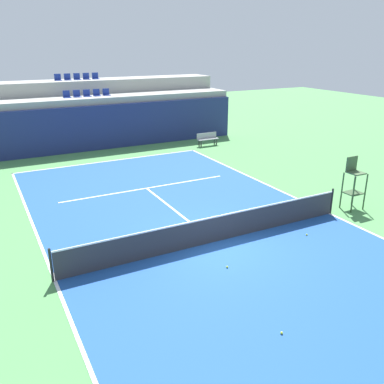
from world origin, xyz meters
name	(u,v)px	position (x,y,z in m)	size (l,w,h in m)	color
ground_plane	(215,242)	(0.00, 0.00, 0.00)	(80.00, 80.00, 0.00)	#4C8C4C
court_surface	(215,242)	(0.00, 0.00, 0.01)	(11.00, 24.00, 0.01)	#1E4C99
baseline_far	(111,161)	(0.00, 11.95, 0.01)	(11.00, 0.10, 0.00)	white
sideline_left	(55,281)	(-5.45, 0.00, 0.01)	(0.10, 24.00, 0.00)	white
sideline_right	(329,213)	(5.45, 0.00, 0.01)	(0.10, 24.00, 0.00)	white
service_line_far	(146,188)	(0.00, 6.40, 0.01)	(8.26, 0.10, 0.00)	white
centre_service_line	(175,211)	(0.00, 3.20, 0.01)	(0.10, 6.40, 0.00)	white
back_wall	(95,128)	(0.00, 15.02, 1.43)	(19.96, 0.30, 2.86)	navy
stands_tier_lower	(90,122)	(0.00, 16.37, 1.64)	(19.96, 2.40, 3.27)	#9E9E99
stands_tier_upper	(80,110)	(0.00, 18.77, 2.08)	(19.96, 2.40, 4.16)	#9E9E99
seating_row_lower	(87,94)	(0.00, 16.47, 3.40)	(3.04, 0.44, 0.44)	navy
seating_row_upper	(77,78)	(0.00, 18.87, 4.29)	(3.04, 0.44, 0.44)	navy
tennis_net	(215,229)	(0.00, 0.00, 0.51)	(11.08, 0.08, 1.07)	black
umpire_chair	(354,181)	(6.70, 0.06, 1.19)	(0.76, 0.66, 2.20)	#334C2D
player_bench	(207,138)	(6.98, 12.72, 0.51)	(1.50, 0.40, 0.85)	#99999E
tennis_ball_0	(227,267)	(-0.58, -1.73, 0.04)	(0.07, 0.07, 0.07)	#CCE033
tennis_ball_1	(307,235)	(3.20, -1.13, 0.04)	(0.07, 0.07, 0.07)	#CCE033
tennis_ball_2	(282,333)	(-1.09, -4.96, 0.04)	(0.07, 0.07, 0.07)	#CCE033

